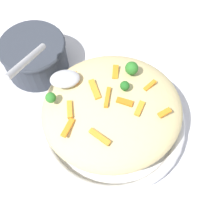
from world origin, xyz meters
TOP-DOWN VIEW (x-y plane):
  - ground_plane at (0.00, 0.00)m, footprint 2.40×2.40m
  - serving_bowl at (0.00, 0.00)m, footprint 0.30×0.30m
  - pasta_mound at (0.00, 0.00)m, footprint 0.27×0.26m
  - carrot_piece_0 at (0.01, 0.00)m, footprint 0.02×0.04m
  - carrot_piece_1 at (-0.01, -0.06)m, footprint 0.02×0.03m
  - carrot_piece_2 at (-0.07, -0.02)m, footprint 0.03×0.02m
  - carrot_piece_3 at (0.03, -0.02)m, footprint 0.02×0.04m
  - carrot_piece_4 at (0.08, 0.01)m, footprint 0.01×0.03m
  - carrot_piece_5 at (0.03, 0.07)m, footprint 0.04×0.04m
  - carrot_piece_6 at (0.06, -0.05)m, footprint 0.01×0.02m
  - carrot_piece_7 at (-0.02, 0.01)m, footprint 0.03×0.02m
  - carrot_piece_8 at (0.08, 0.05)m, footprint 0.03×0.04m
  - carrot_piece_9 at (-0.05, 0.03)m, footprint 0.02×0.03m
  - carrot_piece_10 at (-0.09, 0.04)m, footprint 0.03×0.02m
  - broccoli_floret_0 at (0.11, -0.01)m, footprint 0.02×0.02m
  - broccoli_floret_1 at (-0.04, -0.05)m, footprint 0.02×0.02m
  - broccoli_floret_2 at (-0.02, -0.01)m, footprint 0.02×0.02m
  - serving_spoon at (0.10, -0.06)m, footprint 0.12×0.13m
  - companion_bowl at (0.16, -0.19)m, footprint 0.15×0.15m

SIDE VIEW (x-z plane):
  - ground_plane at x=0.00m, z-range 0.00..0.00m
  - serving_bowl at x=0.00m, z-range 0.00..0.05m
  - companion_bowl at x=0.16m, z-range 0.00..0.09m
  - pasta_mound at x=0.00m, z-range 0.04..0.13m
  - carrot_piece_10 at x=-0.09m, z-range 0.13..0.13m
  - carrot_piece_8 at x=0.08m, z-range 0.13..0.13m
  - carrot_piece_2 at x=-0.07m, z-range 0.13..0.13m
  - carrot_piece_5 at x=0.03m, z-range 0.13..0.13m
  - carrot_piece_4 at x=0.08m, z-range 0.13..0.13m
  - carrot_piece_6 at x=0.06m, z-range 0.13..0.13m
  - carrot_piece_1 at x=-0.01m, z-range 0.13..0.13m
  - carrot_piece_9 at x=-0.05m, z-range 0.13..0.14m
  - carrot_piece_7 at x=-0.02m, z-range 0.13..0.14m
  - carrot_piece_3 at x=0.03m, z-range 0.13..0.14m
  - carrot_piece_0 at x=0.01m, z-range 0.13..0.14m
  - broccoli_floret_0 at x=0.11m, z-range 0.13..0.15m
  - broccoli_floret_1 at x=-0.04m, z-range 0.13..0.16m
  - broccoli_floret_2 at x=-0.02m, z-range 0.13..0.16m
  - serving_spoon at x=0.10m, z-range 0.11..0.19m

